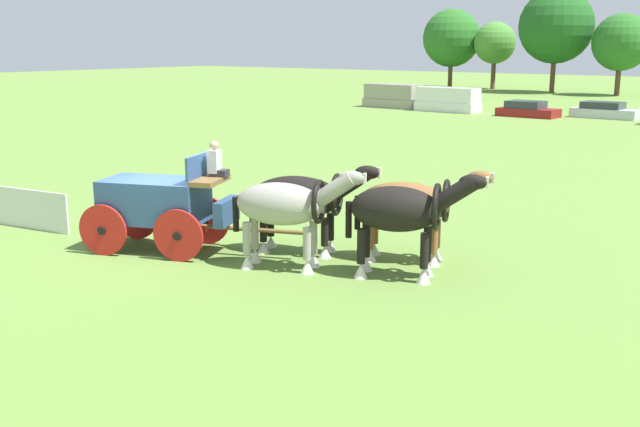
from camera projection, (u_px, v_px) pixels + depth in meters
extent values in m
plane|color=olive|center=(157.00, 249.00, 18.21)|extent=(220.00, 220.00, 0.00)
cube|color=#2D4C7A|center=(155.00, 200.00, 17.94)|extent=(2.80, 2.21, 1.04)
cube|color=brown|center=(210.00, 181.00, 17.43)|extent=(0.99, 1.38, 0.12)
cube|color=#2D4C7A|center=(227.00, 212.00, 17.50)|extent=(0.64, 1.13, 0.60)
cube|color=#2D4C7A|center=(198.00, 166.00, 17.43)|extent=(0.52, 1.19, 0.55)
cube|color=red|center=(156.00, 225.00, 18.08)|extent=(2.57, 1.15, 0.16)
cylinder|color=red|center=(206.00, 220.00, 18.58)|extent=(1.18, 0.53, 1.24)
cylinder|color=black|center=(206.00, 220.00, 18.58)|extent=(0.25, 0.24, 0.20)
cylinder|color=red|center=(178.00, 236.00, 17.07)|extent=(1.18, 0.53, 1.24)
cylinder|color=black|center=(178.00, 236.00, 17.07)|extent=(0.25, 0.24, 0.20)
cylinder|color=red|center=(136.00, 215.00, 19.08)|extent=(1.18, 0.53, 1.24)
cylinder|color=black|center=(136.00, 215.00, 19.08)|extent=(0.25, 0.24, 0.20)
cylinder|color=red|center=(103.00, 230.00, 17.57)|extent=(1.18, 0.53, 1.24)
cylinder|color=black|center=(103.00, 230.00, 17.57)|extent=(0.25, 0.24, 0.20)
cylinder|color=brown|center=(253.00, 230.00, 17.42)|extent=(2.45, 1.05, 0.10)
cube|color=#2D2D33|center=(220.00, 173.00, 17.66)|extent=(0.49, 0.45, 0.16)
cube|color=silver|center=(215.00, 161.00, 17.63)|extent=(0.36, 0.42, 0.55)
sphere|color=tan|center=(214.00, 145.00, 17.54)|extent=(0.22, 0.22, 0.22)
ellipsoid|color=black|center=(297.00, 197.00, 17.64)|extent=(2.41, 1.73, 0.99)
cylinder|color=black|center=(330.00, 227.00, 17.88)|extent=(0.18, 0.18, 0.68)
cone|color=silver|center=(330.00, 246.00, 17.98)|extent=(0.30, 0.30, 0.29)
cylinder|color=black|center=(325.00, 232.00, 17.36)|extent=(0.18, 0.18, 0.68)
cone|color=silver|center=(325.00, 252.00, 17.47)|extent=(0.30, 0.30, 0.29)
cylinder|color=black|center=(271.00, 223.00, 18.27)|extent=(0.18, 0.18, 0.68)
cone|color=silver|center=(271.00, 241.00, 18.37)|extent=(0.30, 0.30, 0.29)
cylinder|color=black|center=(263.00, 228.00, 17.75)|extent=(0.18, 0.18, 0.68)
cone|color=silver|center=(264.00, 247.00, 17.86)|extent=(0.30, 0.30, 0.29)
cylinder|color=black|center=(352.00, 183.00, 17.21)|extent=(1.01, 0.68, 0.81)
ellipsoid|color=black|center=(368.00, 172.00, 17.05)|extent=(0.65, 0.46, 0.32)
cube|color=silver|center=(380.00, 173.00, 16.98)|extent=(0.09, 0.12, 0.24)
torus|color=black|center=(337.00, 195.00, 17.37)|extent=(0.49, 0.99, 1.01)
cylinder|color=black|center=(252.00, 206.00, 18.00)|extent=(0.14, 0.14, 0.80)
ellipsoid|color=#9E998E|center=(280.00, 204.00, 16.40)|extent=(2.23, 1.64, 0.96)
cylinder|color=#9E998E|center=(313.00, 237.00, 16.64)|extent=(0.18, 0.18, 0.75)
cone|color=silver|center=(314.00, 260.00, 16.77)|extent=(0.30, 0.30, 0.32)
cylinder|color=#9E998E|center=(307.00, 243.00, 16.15)|extent=(0.18, 0.18, 0.75)
cone|color=silver|center=(307.00, 266.00, 16.27)|extent=(0.30, 0.30, 0.32)
cylinder|color=#9E998E|center=(255.00, 233.00, 17.00)|extent=(0.18, 0.18, 0.75)
cone|color=silver|center=(255.00, 255.00, 17.12)|extent=(0.30, 0.30, 0.32)
cylinder|color=#9E998E|center=(247.00, 239.00, 16.51)|extent=(0.18, 0.18, 0.75)
cone|color=silver|center=(247.00, 262.00, 16.63)|extent=(0.30, 0.30, 0.32)
cylinder|color=#9E998E|center=(335.00, 189.00, 15.98)|extent=(1.01, 0.68, 0.81)
ellipsoid|color=#9E998E|center=(352.00, 178.00, 15.83)|extent=(0.65, 0.46, 0.32)
cube|color=silver|center=(365.00, 179.00, 15.76)|extent=(0.09, 0.12, 0.24)
torus|color=black|center=(319.00, 202.00, 16.15)|extent=(0.47, 0.96, 0.98)
cylinder|color=black|center=(236.00, 214.00, 16.73)|extent=(0.14, 0.14, 0.80)
ellipsoid|color=brown|center=(404.00, 203.00, 16.98)|extent=(2.32, 1.68, 0.97)
cylinder|color=brown|center=(437.00, 233.00, 17.21)|extent=(0.18, 0.18, 0.68)
cone|color=silver|center=(436.00, 253.00, 17.32)|extent=(0.30, 0.30, 0.29)
cylinder|color=brown|center=(434.00, 239.00, 16.71)|extent=(0.18, 0.18, 0.68)
cone|color=silver|center=(433.00, 260.00, 16.82)|extent=(0.30, 0.30, 0.29)
cylinder|color=brown|center=(375.00, 229.00, 17.59)|extent=(0.18, 0.18, 0.68)
cone|color=silver|center=(374.00, 249.00, 17.70)|extent=(0.30, 0.30, 0.29)
cylinder|color=brown|center=(370.00, 235.00, 17.09)|extent=(0.18, 0.18, 0.68)
cone|color=silver|center=(370.00, 255.00, 17.20)|extent=(0.30, 0.30, 0.29)
cylinder|color=brown|center=(463.00, 188.00, 16.56)|extent=(1.01, 0.68, 0.81)
ellipsoid|color=brown|center=(480.00, 178.00, 16.41)|extent=(0.65, 0.46, 0.32)
cube|color=silver|center=(493.00, 179.00, 16.33)|extent=(0.09, 0.12, 0.24)
torus|color=black|center=(446.00, 201.00, 16.72)|extent=(0.48, 0.96, 0.99)
cylinder|color=black|center=(358.00, 213.00, 17.33)|extent=(0.14, 0.14, 0.80)
ellipsoid|color=black|center=(395.00, 209.00, 15.73)|extent=(2.17, 1.63, 0.98)
cylinder|color=black|center=(427.00, 244.00, 15.99)|extent=(0.18, 0.18, 0.77)
cone|color=silver|center=(427.00, 268.00, 16.12)|extent=(0.30, 0.30, 0.33)
cylinder|color=black|center=(424.00, 251.00, 15.48)|extent=(0.18, 0.18, 0.77)
cone|color=silver|center=(423.00, 276.00, 15.61)|extent=(0.30, 0.30, 0.33)
cylinder|color=black|center=(366.00, 240.00, 16.34)|extent=(0.18, 0.18, 0.77)
cone|color=silver|center=(366.00, 264.00, 16.46)|extent=(0.30, 0.30, 0.33)
cylinder|color=black|center=(361.00, 246.00, 15.83)|extent=(0.18, 0.18, 0.77)
cone|color=silver|center=(361.00, 271.00, 15.95)|extent=(0.30, 0.30, 0.33)
cylinder|color=black|center=(455.00, 193.00, 15.32)|extent=(1.01, 0.68, 0.81)
ellipsoid|color=black|center=(473.00, 182.00, 15.17)|extent=(0.65, 0.46, 0.32)
cube|color=silver|center=(487.00, 183.00, 15.10)|extent=(0.09, 0.12, 0.24)
torus|color=black|center=(437.00, 207.00, 15.49)|extent=(0.48, 0.98, 1.00)
cylinder|color=black|center=(349.00, 220.00, 16.06)|extent=(0.14, 0.14, 0.80)
cube|color=gray|center=(393.00, 103.00, 58.45)|extent=(4.72, 2.06, 0.68)
cube|color=gray|center=(393.00, 92.00, 58.24)|extent=(4.52, 1.90, 1.16)
cube|color=white|center=(447.00, 107.00, 55.01)|extent=(4.89, 1.93, 0.70)
cube|color=white|center=(448.00, 95.00, 54.80)|extent=(4.69, 1.78, 1.09)
cube|color=maroon|center=(528.00, 113.00, 51.14)|extent=(4.16, 2.06, 0.58)
cube|color=#2D333D|center=(526.00, 104.00, 51.15)|extent=(2.52, 1.84, 0.50)
cube|color=silver|center=(605.00, 113.00, 50.24)|extent=(4.44, 2.03, 0.63)
cube|color=#2D333D|center=(603.00, 105.00, 50.25)|extent=(2.69, 1.82, 0.46)
cylinder|color=brown|center=(450.00, 73.00, 84.98)|extent=(0.50, 0.50, 3.30)
sphere|color=#286623|center=(452.00, 38.00, 84.09)|extent=(6.54, 6.54, 6.54)
cylinder|color=brown|center=(493.00, 73.00, 81.88)|extent=(0.50, 0.50, 3.45)
sphere|color=#478433|center=(495.00, 43.00, 81.13)|extent=(4.58, 4.58, 4.58)
cylinder|color=brown|center=(553.00, 73.00, 75.64)|extent=(0.50, 0.50, 4.06)
sphere|color=#1E561E|center=(556.00, 26.00, 74.59)|extent=(7.53, 7.53, 7.53)
cylinder|color=brown|center=(618.00, 79.00, 71.62)|extent=(0.50, 0.50, 3.17)
sphere|color=#286623|center=(621.00, 42.00, 70.83)|extent=(5.48, 5.48, 5.48)
cube|color=silver|center=(25.00, 209.00, 20.19)|extent=(3.17, 0.59, 1.10)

